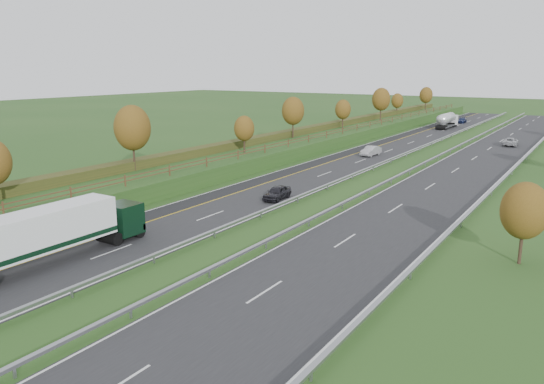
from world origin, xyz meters
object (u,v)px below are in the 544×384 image
at_px(road_tanker, 447,120).
at_px(car_small_far, 462,120).
at_px(car_silver_mid, 371,151).
at_px(car_oncoming, 510,142).
at_px(car_dark_near, 277,193).
at_px(box_lorry, 45,234).

bearing_deg(road_tanker, car_small_far, 88.99).
height_order(car_silver_mid, car_oncoming, car_silver_mid).
relative_size(car_dark_near, car_silver_mid, 0.93).
distance_m(box_lorry, car_oncoming, 83.98).
bearing_deg(car_small_far, box_lorry, -93.64).
bearing_deg(car_oncoming, road_tanker, -58.57).
distance_m(road_tanker, car_dark_near, 80.18).
xyz_separation_m(car_small_far, car_oncoming, (17.09, -37.18, 0.09)).
distance_m(box_lorry, car_small_far, 119.18).
xyz_separation_m(box_lorry, car_oncoming, (18.10, 81.99, -1.56)).
height_order(box_lorry, road_tanker, box_lorry).
height_order(box_lorry, car_dark_near, box_lorry).
distance_m(road_tanker, car_small_far, 13.86).
distance_m(car_dark_near, car_silver_mid, 32.87).
bearing_deg(box_lorry, car_dark_near, 81.79).
bearing_deg(car_small_far, car_dark_near, -91.55).
bearing_deg(car_small_far, road_tanker, -94.16).
bearing_deg(car_oncoming, car_dark_near, 70.57).
relative_size(car_small_far, car_oncoming, 0.84).
distance_m(car_dark_near, car_oncoming, 58.57).
height_order(box_lorry, car_oncoming, box_lorry).
relative_size(road_tanker, car_dark_near, 2.60).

